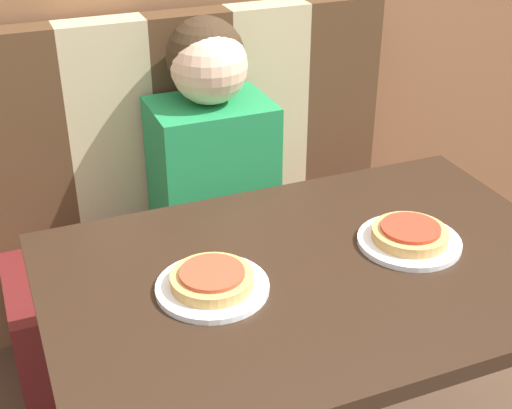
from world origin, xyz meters
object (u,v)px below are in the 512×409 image
object	(u,v)px
plate_left	(212,287)
person	(211,135)
pizza_right	(410,233)
pizza_left	(212,278)
plate_right	(409,241)

from	to	relation	value
plate_left	person	bearing A→B (deg)	71.36
plate_left	pizza_right	distance (m)	0.44
plate_left	pizza_right	size ratio (longest dim) A/B	1.37
pizza_left	pizza_right	bearing A→B (deg)	0.00
plate_left	plate_right	bearing A→B (deg)	0.00
plate_right	person	bearing A→B (deg)	108.64
person	pizza_left	world-z (taller)	person
plate_right	pizza_right	xyz separation A→B (m)	(0.00, 0.00, 0.02)
person	plate_left	distance (m)	0.69
person	plate_left	bearing A→B (deg)	-108.64
plate_left	pizza_left	distance (m)	0.02
person	pizza_right	bearing A→B (deg)	-71.36
plate_left	pizza_right	xyz separation A→B (m)	(0.44, 0.00, 0.02)
plate_left	pizza_left	xyz separation A→B (m)	(-0.00, 0.00, 0.02)
plate_left	plate_right	world-z (taller)	same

